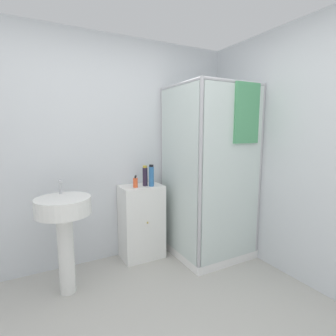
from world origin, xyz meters
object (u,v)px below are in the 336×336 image
shampoo_bottle_tall_black (145,176)px  shampoo_bottle_blue (151,176)px  soap_dispenser (135,183)px  sink (64,221)px

shampoo_bottle_tall_black → shampoo_bottle_blue: (0.05, -0.05, 0.01)m
soap_dispenser → sink: bearing=-162.0°
sink → shampoo_bottle_blue: (0.96, 0.23, 0.29)m
sink → shampoo_bottle_blue: shampoo_bottle_blue is taller
soap_dispenser → shampoo_bottle_tall_black: 0.14m
soap_dispenser → shampoo_bottle_blue: 0.19m
shampoo_bottle_tall_black → shampoo_bottle_blue: 0.08m
shampoo_bottle_tall_black → shampoo_bottle_blue: shampoo_bottle_blue is taller
shampoo_bottle_tall_black → shampoo_bottle_blue: bearing=-43.9°
shampoo_bottle_blue → soap_dispenser: bearing=172.4°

